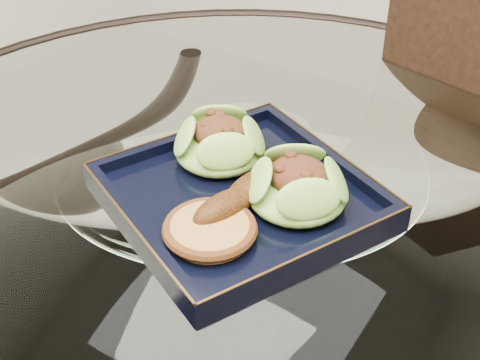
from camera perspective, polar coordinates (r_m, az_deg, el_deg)
The scene contains 7 objects.
dining_table at distance 0.91m, azimuth 0.08°, elevation -9.10°, with size 1.13×1.13×0.77m.
dining_chair at distance 1.09m, azimuth 16.09°, elevation -5.26°, with size 0.51×0.51×0.98m.
navy_plate at distance 0.77m, azimuth 0.00°, elevation -1.81°, with size 0.27×0.27×0.02m, color black.
lettuce_wrap_left at distance 0.81m, azimuth -1.76°, elevation 2.99°, with size 0.11×0.11×0.04m, color #61942B.
lettuce_wrap_right at distance 0.74m, azimuth 4.91°, elevation -0.79°, with size 0.11×0.11×0.04m, color #51902A.
roasted_plantain at distance 0.75m, azimuth 1.01°, elevation -0.67°, with size 0.17×0.04×0.03m, color #552808.
crumb_patty at distance 0.70m, azimuth -2.58°, elevation -4.33°, with size 0.09×0.09×0.02m, color #BF893F.
Camera 1 is at (0.35, -0.54, 1.24)m, focal length 50.00 mm.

